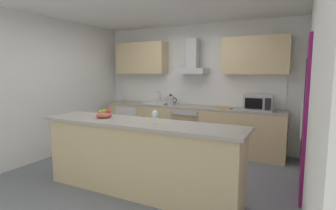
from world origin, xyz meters
TOP-DOWN VIEW (x-y plane):
  - ground at (0.00, 0.00)m, footprint 5.28×4.88m
  - ceiling at (0.00, 0.00)m, footprint 5.28×4.88m
  - wall_back at (0.00, 2.00)m, footprint 5.28×0.12m
  - wall_left at (-2.20, 0.00)m, footprint 0.12×4.88m
  - wall_right at (2.20, 0.00)m, footprint 0.12×4.88m
  - backsplash_tile at (0.00, 1.93)m, footprint 3.64×0.02m
  - counter_back at (0.00, 1.62)m, footprint 3.77×0.60m
  - counter_island at (0.19, -0.61)m, footprint 2.80×0.64m
  - upper_cabinets at (-0.00, 1.77)m, footprint 3.72×0.32m
  - side_door at (2.12, 0.33)m, footprint 0.08×0.85m
  - oven at (0.01, 1.60)m, footprint 0.60×0.62m
  - refrigerator at (-1.40, 1.59)m, footprint 0.58×0.60m
  - microwave at (1.38, 1.57)m, footprint 0.50×0.38m
  - sink at (-0.76, 1.61)m, footprint 0.50×0.40m
  - kettle at (-0.41, 1.56)m, footprint 0.29×0.15m
  - range_hood at (0.01, 1.73)m, footprint 0.62×0.45m
  - wine_glass at (0.48, -0.68)m, footprint 0.08×0.08m
  - fruit_bowl at (-0.40, -0.58)m, footprint 0.22×0.22m
  - chopping_board at (0.72, 1.57)m, footprint 0.35×0.24m

SIDE VIEW (x-z plane):
  - ground at x=0.00m, z-range -0.02..0.00m
  - refrigerator at x=-1.40m, z-range 0.00..0.85m
  - counter_back at x=0.00m, z-range 0.00..0.90m
  - oven at x=0.01m, z-range 0.06..0.86m
  - counter_island at x=0.19m, z-range 0.01..0.98m
  - chopping_board at x=0.72m, z-range 0.90..0.92m
  - sink at x=-0.76m, z-range 0.80..1.06m
  - kettle at x=-0.41m, z-range 0.89..1.13m
  - fruit_bowl at x=-0.40m, z-range 0.95..1.08m
  - side_door at x=2.12m, z-range 0.00..2.05m
  - microwave at x=1.38m, z-range 0.90..1.20m
  - wine_glass at x=0.48m, z-range 1.00..1.18m
  - backsplash_tile at x=0.00m, z-range 0.90..1.56m
  - wall_back at x=0.00m, z-range 0.00..2.60m
  - wall_left at x=-2.20m, z-range 0.00..2.60m
  - wall_right at x=2.20m, z-range 0.00..2.60m
  - range_hood at x=0.01m, z-range 1.43..2.15m
  - upper_cabinets at x=0.00m, z-range 1.56..2.26m
  - ceiling at x=0.00m, z-range 2.60..2.62m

